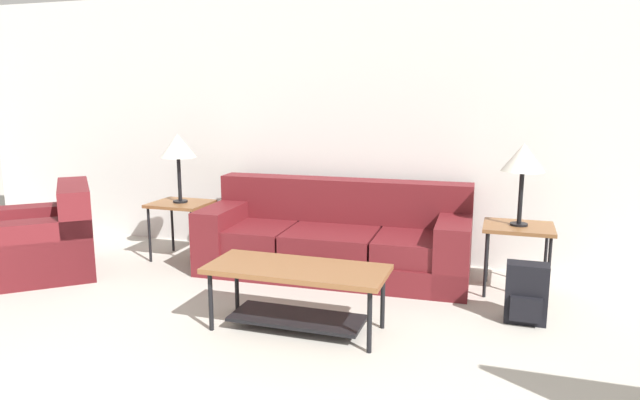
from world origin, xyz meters
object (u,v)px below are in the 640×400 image
object	(u,v)px
side_table_left	(181,208)
backpack	(526,294)
table_lamp_left	(178,147)
table_lamp_right	(523,159)
side_table_right	(518,232)
couch	(335,241)
coffee_table	(297,283)
armchair	(40,243)

from	to	relation	value
side_table_left	backpack	distance (m)	3.26
table_lamp_left	table_lamp_right	bearing A→B (deg)	0.00
side_table_left	table_lamp_left	distance (m)	0.60
side_table_left	backpack	bearing A→B (deg)	-11.29
side_table_left	table_lamp_right	size ratio (longest dim) A/B	0.85
backpack	side_table_right	bearing A→B (deg)	95.66
table_lamp_right	couch	bearing A→B (deg)	177.95
side_table_right	backpack	xyz separation A→B (m)	(0.06, -0.64, -0.30)
side_table_right	table_lamp_right	size ratio (longest dim) A/B	0.85
side_table_left	couch	bearing A→B (deg)	2.06
side_table_right	backpack	world-z (taller)	side_table_right
side_table_right	backpack	size ratio (longest dim) A/B	1.30
couch	table_lamp_right	bearing A→B (deg)	-2.05
coffee_table	backpack	xyz separation A→B (m)	(1.51, 0.62, -0.12)
side_table_left	side_table_right	xyz separation A→B (m)	(3.12, 0.00, 0.00)
couch	coffee_table	bearing A→B (deg)	-84.97
armchair	side_table_right	xyz separation A→B (m)	(4.10, 0.80, 0.22)
table_lamp_left	table_lamp_right	world-z (taller)	same
side_table_left	backpack	xyz separation A→B (m)	(3.19, -0.64, -0.30)
side_table_right	table_lamp_left	world-z (taller)	table_lamp_left
couch	side_table_left	distance (m)	1.58
side_table_left	armchair	bearing A→B (deg)	-140.56
coffee_table	side_table_left	distance (m)	2.10
table_lamp_right	backpack	size ratio (longest dim) A/B	1.52
table_lamp_right	backpack	world-z (taller)	table_lamp_right
backpack	armchair	bearing A→B (deg)	-177.75
side_table_right	side_table_left	bearing A→B (deg)	180.00
couch	armchair	xyz separation A→B (m)	(-2.53, -0.86, -0.01)
couch	table_lamp_right	world-z (taller)	table_lamp_right
armchair	backpack	world-z (taller)	armchair
couch	table_lamp_left	xyz separation A→B (m)	(-1.56, -0.06, 0.81)
coffee_table	backpack	bearing A→B (deg)	22.29
coffee_table	side_table_left	size ratio (longest dim) A/B	2.19
armchair	backpack	xyz separation A→B (m)	(4.16, 0.16, -0.07)
couch	side_table_right	distance (m)	1.58
couch	coffee_table	xyz separation A→B (m)	(0.12, -1.31, 0.04)
coffee_table	couch	bearing A→B (deg)	95.03
coffee_table	table_lamp_left	world-z (taller)	table_lamp_left
armchair	coffee_table	size ratio (longest dim) A/B	1.12
couch	side_table_left	world-z (taller)	couch
couch	table_lamp_right	size ratio (longest dim) A/B	3.65
side_table_right	backpack	distance (m)	0.70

